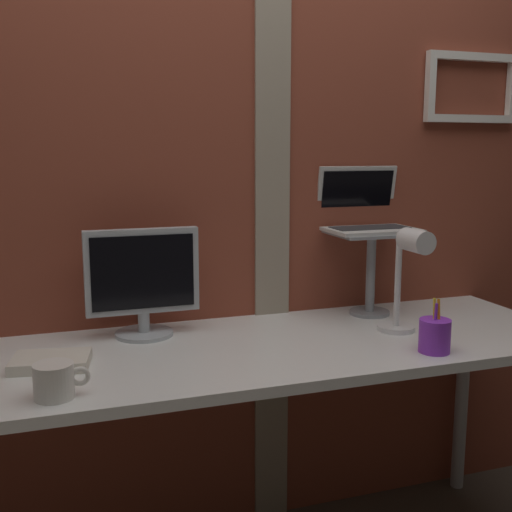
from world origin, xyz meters
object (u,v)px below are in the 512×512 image
Objects in this scene: desk_lamp at (408,270)px; pen_cup at (435,335)px; monitor at (143,278)px; laptop at (364,212)px; coffee_mug at (55,381)px.

desk_lamp is 0.23m from pen_cup.
monitor is 1.14× the size of laptop.
pen_cup is (0.76, -0.43, -0.13)m from monitor.
laptop is 0.90× the size of desk_lamp.
monitor is 0.81m from laptop.
desk_lamp is at bearing 85.94° from pen_cup.
coffee_mug is at bearing -155.20° from laptop.
pen_cup is (-0.01, -0.17, -0.16)m from desk_lamp.
coffee_mug is at bearing -170.75° from desk_lamp.
monitor reaches higher than coffee_mug.
desk_lamp reaches higher than monitor.
monitor is at bearing -175.43° from laptop.
pen_cup reaches higher than coffee_mug.
coffee_mug is (-1.05, -0.17, -0.17)m from desk_lamp.
laptop is (0.79, 0.06, 0.17)m from monitor.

